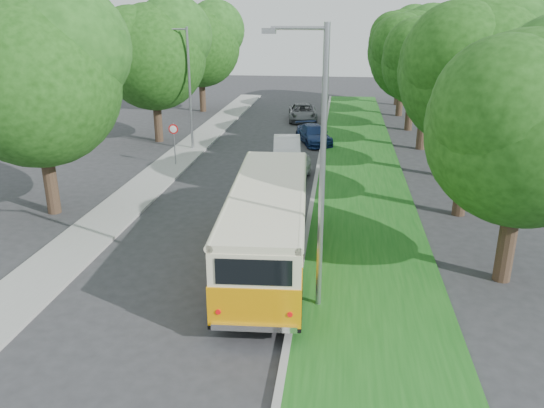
# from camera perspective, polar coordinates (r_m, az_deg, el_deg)

# --- Properties ---
(ground) EXTENTS (120.00, 120.00, 0.00)m
(ground) POSITION_cam_1_polar(r_m,az_deg,el_deg) (18.83, -7.93, -6.20)
(ground) COLOR #2D2D2F
(ground) RESTS_ON ground
(curb) EXTENTS (0.20, 70.00, 0.15)m
(curb) POSITION_cam_1_polar(r_m,az_deg,el_deg) (22.81, 4.09, -1.13)
(curb) COLOR gray
(curb) RESTS_ON ground
(grass_verge) EXTENTS (4.50, 70.00, 0.13)m
(grass_verge) POSITION_cam_1_polar(r_m,az_deg,el_deg) (22.82, 9.99, -1.40)
(grass_verge) COLOR #175316
(grass_verge) RESTS_ON ground
(sidewalk) EXTENTS (2.20, 70.00, 0.12)m
(sidewalk) POSITION_cam_1_polar(r_m,az_deg,el_deg) (24.69, -15.75, -0.23)
(sidewalk) COLOR gray
(sidewalk) RESTS_ON ground
(treeline) EXTENTS (24.27, 41.91, 9.46)m
(treeline) POSITION_cam_1_polar(r_m,az_deg,el_deg) (34.40, 4.94, 15.90)
(treeline) COLOR #332319
(treeline) RESTS_ON ground
(lamppost_near) EXTENTS (1.71, 0.16, 8.00)m
(lamppost_near) POSITION_cam_1_polar(r_m,az_deg,el_deg) (14.32, 5.09, 4.25)
(lamppost_near) COLOR gray
(lamppost_near) RESTS_ON ground
(lamppost_far) EXTENTS (1.71, 0.16, 7.50)m
(lamppost_far) POSITION_cam_1_polar(r_m,az_deg,el_deg) (33.88, -9.03, 12.60)
(lamppost_far) COLOR gray
(lamppost_far) RESTS_ON ground
(warning_sign) EXTENTS (0.56, 0.10, 2.50)m
(warning_sign) POSITION_cam_1_polar(r_m,az_deg,el_deg) (30.43, -10.51, 7.12)
(warning_sign) COLOR gray
(warning_sign) RESTS_ON ground
(vintage_bus) EXTENTS (3.09, 9.86, 2.89)m
(vintage_bus) POSITION_cam_1_polar(r_m,az_deg,el_deg) (17.83, -0.42, -2.44)
(vintage_bus) COLOR orange
(vintage_bus) RESTS_ON ground
(car_silver) EXTENTS (1.93, 4.23, 1.41)m
(car_silver) POSITION_cam_1_polar(r_m,az_deg,el_deg) (27.47, 2.17, 3.92)
(car_silver) COLOR #AEADB2
(car_silver) RESTS_ON ground
(car_white) EXTENTS (2.01, 4.57, 1.46)m
(car_white) POSITION_cam_1_polar(r_m,az_deg,el_deg) (31.22, 1.61, 5.91)
(car_white) COLOR silver
(car_white) RESTS_ON ground
(car_blue) EXTENTS (3.01, 4.53, 1.22)m
(car_blue) POSITION_cam_1_polar(r_m,az_deg,el_deg) (35.80, 4.50, 7.45)
(car_blue) COLOR navy
(car_blue) RESTS_ON ground
(car_grey) EXTENTS (2.70, 4.99, 1.33)m
(car_grey) POSITION_cam_1_polar(r_m,az_deg,el_deg) (43.79, 3.31, 9.80)
(car_grey) COLOR #54585B
(car_grey) RESTS_ON ground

